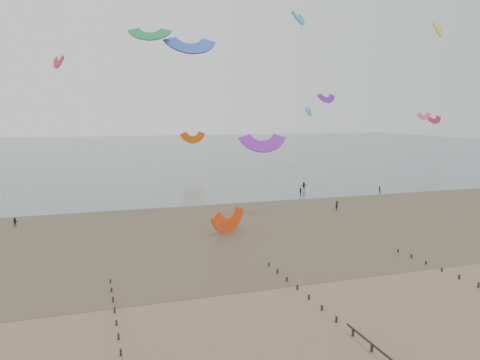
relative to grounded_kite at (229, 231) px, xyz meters
name	(u,v)px	position (x,y,z in m)	size (l,w,h in m)	color
ground	(276,311)	(-4.24, -29.12, 0.00)	(500.00, 500.00, 0.00)	brown
sea_and_shore	(169,227)	(-8.32, 5.29, 0.01)	(500.00, 665.00, 0.03)	#475654
kitesurfers	(265,196)	(14.53, 22.27, 0.86)	(101.64, 24.32, 1.82)	black
grounded_kite	(229,231)	(0.00, 0.00, 0.00)	(6.89, 3.61, 5.25)	#F0420F
kites_airborne	(116,93)	(-12.31, 58.24, 22.98)	(248.00, 116.70, 38.76)	#FF5886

